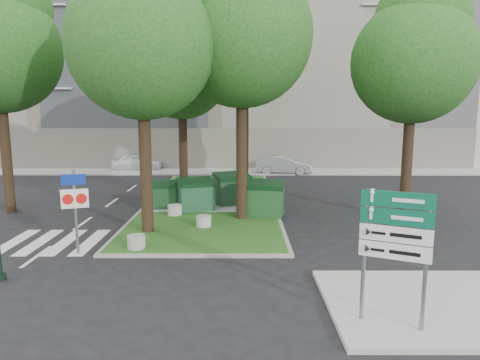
{
  "coord_description": "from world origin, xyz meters",
  "views": [
    {
      "loc": [
        1.98,
        -12.95,
        4.58
      ],
      "look_at": [
        1.94,
        2.81,
        2.0
      ],
      "focal_mm": 32.0,
      "sensor_mm": 36.0,
      "label": 1
    }
  ],
  "objects_px": {
    "tree_street_right": "(416,50)",
    "traffic_sign_pole": "(75,200)",
    "dumpster_a": "(163,195)",
    "bollard_right": "(204,221)",
    "tree_median_near_left": "(144,31)",
    "dumpster_d": "(265,198)",
    "tree_median_near_right": "(244,22)",
    "bollard_left": "(136,242)",
    "car_white": "(137,162)",
    "litter_bin": "(263,187)",
    "car_silver": "(284,165)",
    "tree_median_mid": "(183,62)",
    "tree_median_far": "(247,43)",
    "bollard_mid": "(175,210)",
    "dumpster_b": "(196,195)",
    "directional_sign": "(395,237)",
    "dumpster_c": "(232,189)"
  },
  "relations": [
    {
      "from": "bollard_left",
      "to": "car_white",
      "type": "distance_m",
      "value": 19.53
    },
    {
      "from": "bollard_left",
      "to": "car_white",
      "type": "bearing_deg",
      "value": 103.35
    },
    {
      "from": "tree_median_mid",
      "to": "tree_street_right",
      "type": "distance_m",
      "value": 10.77
    },
    {
      "from": "bollard_right",
      "to": "tree_median_far",
      "type": "bearing_deg",
      "value": 78.84
    },
    {
      "from": "car_white",
      "to": "bollard_right",
      "type": "bearing_deg",
      "value": -161.33
    },
    {
      "from": "car_white",
      "to": "car_silver",
      "type": "xyz_separation_m",
      "value": [
        11.02,
        -1.88,
        0.01
      ]
    },
    {
      "from": "tree_median_near_right",
      "to": "bollard_right",
      "type": "height_order",
      "value": "tree_median_near_right"
    },
    {
      "from": "car_silver",
      "to": "tree_median_mid",
      "type": "bearing_deg",
      "value": 149.64
    },
    {
      "from": "tree_median_near_left",
      "to": "dumpster_d",
      "type": "bearing_deg",
      "value": 28.8
    },
    {
      "from": "bollard_right",
      "to": "bollard_mid",
      "type": "height_order",
      "value": "bollard_mid"
    },
    {
      "from": "tree_median_near_right",
      "to": "bollard_left",
      "type": "height_order",
      "value": "tree_median_near_right"
    },
    {
      "from": "tree_median_near_left",
      "to": "tree_median_near_right",
      "type": "xyz_separation_m",
      "value": [
        3.5,
        2.0,
        0.67
      ]
    },
    {
      "from": "car_white",
      "to": "tree_median_far",
      "type": "bearing_deg",
      "value": -135.05
    },
    {
      "from": "car_silver",
      "to": "directional_sign",
      "type": "bearing_deg",
      "value": -175.26
    },
    {
      "from": "tree_median_near_left",
      "to": "dumpster_c",
      "type": "relative_size",
      "value": 5.4
    },
    {
      "from": "tree_median_far",
      "to": "dumpster_d",
      "type": "bearing_deg",
      "value": -84.26
    },
    {
      "from": "bollard_mid",
      "to": "traffic_sign_pole",
      "type": "distance_m",
      "value": 5.51
    },
    {
      "from": "traffic_sign_pole",
      "to": "dumpster_a",
      "type": "bearing_deg",
      "value": 56.96
    },
    {
      "from": "tree_median_near_left",
      "to": "tree_median_near_right",
      "type": "distance_m",
      "value": 4.09
    },
    {
      "from": "tree_median_near_left",
      "to": "bollard_left",
      "type": "relative_size",
      "value": 17.99
    },
    {
      "from": "litter_bin",
      "to": "tree_median_near_left",
      "type": "bearing_deg",
      "value": -122.05
    },
    {
      "from": "tree_street_right",
      "to": "bollard_right",
      "type": "height_order",
      "value": "tree_street_right"
    },
    {
      "from": "traffic_sign_pole",
      "to": "bollard_right",
      "type": "bearing_deg",
      "value": 19.13
    },
    {
      "from": "car_white",
      "to": "car_silver",
      "type": "relative_size",
      "value": 0.95
    },
    {
      "from": "tree_median_near_right",
      "to": "bollard_left",
      "type": "bearing_deg",
      "value": -131.06
    },
    {
      "from": "car_white",
      "to": "litter_bin",
      "type": "bearing_deg",
      "value": -139.27
    },
    {
      "from": "tree_median_near_right",
      "to": "dumpster_b",
      "type": "xyz_separation_m",
      "value": [
        -2.13,
        1.35,
        -7.17
      ]
    },
    {
      "from": "tree_street_right",
      "to": "traffic_sign_pole",
      "type": "relative_size",
      "value": 3.64
    },
    {
      "from": "tree_median_far",
      "to": "bollard_mid",
      "type": "distance_m",
      "value": 11.12
    },
    {
      "from": "bollard_mid",
      "to": "traffic_sign_pole",
      "type": "xyz_separation_m",
      "value": [
        -2.4,
        -4.74,
        1.44
      ]
    },
    {
      "from": "tree_street_right",
      "to": "dumpster_a",
      "type": "relative_size",
      "value": 7.26
    },
    {
      "from": "tree_median_mid",
      "to": "bollard_left",
      "type": "xyz_separation_m",
      "value": [
        -0.54,
        -8.56,
        -6.65
      ]
    },
    {
      "from": "dumpster_b",
      "to": "bollard_mid",
      "type": "relative_size",
      "value": 3.01
    },
    {
      "from": "bollard_left",
      "to": "dumpster_c",
      "type": "bearing_deg",
      "value": 65.96
    },
    {
      "from": "directional_sign",
      "to": "car_silver",
      "type": "bearing_deg",
      "value": 114.99
    },
    {
      "from": "traffic_sign_pole",
      "to": "car_white",
      "type": "relative_size",
      "value": 0.73
    },
    {
      "from": "tree_median_mid",
      "to": "dumpster_b",
      "type": "height_order",
      "value": "tree_median_mid"
    },
    {
      "from": "dumpster_d",
      "to": "litter_bin",
      "type": "distance_m",
      "value": 4.96
    },
    {
      "from": "dumpster_d",
      "to": "bollard_left",
      "type": "bearing_deg",
      "value": -123.57
    },
    {
      "from": "dumpster_b",
      "to": "traffic_sign_pole",
      "type": "height_order",
      "value": "traffic_sign_pole"
    },
    {
      "from": "litter_bin",
      "to": "traffic_sign_pole",
      "type": "xyz_separation_m",
      "value": [
        -6.48,
        -9.67,
        1.32
      ]
    },
    {
      "from": "dumpster_a",
      "to": "bollard_right",
      "type": "distance_m",
      "value": 3.92
    },
    {
      "from": "tree_median_near_left",
      "to": "car_white",
      "type": "distance_m",
      "value": 18.77
    },
    {
      "from": "dumpster_b",
      "to": "directional_sign",
      "type": "bearing_deg",
      "value": -81.73
    },
    {
      "from": "dumpster_a",
      "to": "bollard_right",
      "type": "relative_size",
      "value": 2.38
    },
    {
      "from": "tree_median_far",
      "to": "bollard_mid",
      "type": "relative_size",
      "value": 19.72
    },
    {
      "from": "litter_bin",
      "to": "tree_median_mid",
      "type": "bearing_deg",
      "value": -168.09
    },
    {
      "from": "tree_median_far",
      "to": "dumpster_c",
      "type": "xyz_separation_m",
      "value": [
        -0.73,
        -4.83,
        -7.47
      ]
    },
    {
      "from": "tree_street_right",
      "to": "traffic_sign_pole",
      "type": "distance_m",
      "value": 14.25
    },
    {
      "from": "tree_street_right",
      "to": "car_white",
      "type": "distance_m",
      "value": 21.8
    }
  ]
}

